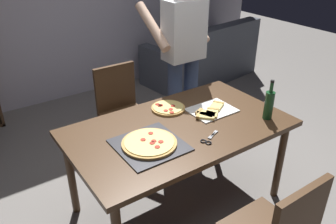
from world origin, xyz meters
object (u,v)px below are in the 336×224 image
object	(u,v)px
second_pizza_plain	(168,108)
kitchen_scissors	(209,139)
chair_far_side	(121,106)
person_serving_pizza	(183,53)
couch	(203,60)
dining_table	(179,134)
pepperoni_pizza_on_tray	(149,144)
wine_bottle	(269,104)

from	to	relation	value
second_pizza_plain	kitchen_scissors	bearing A→B (deg)	-93.14
chair_far_side	person_serving_pizza	world-z (taller)	person_serving_pizza
couch	kitchen_scissors	size ratio (longest dim) A/B	9.14
dining_table	couch	world-z (taller)	couch
couch	second_pizza_plain	bearing A→B (deg)	-136.72
second_pizza_plain	pepperoni_pizza_on_tray	bearing A→B (deg)	-137.97
dining_table	wine_bottle	size ratio (longest dim) A/B	5.21
chair_far_side	pepperoni_pizza_on_tray	xyz separation A→B (m)	(-0.32, -1.06, 0.25)
dining_table	wine_bottle	world-z (taller)	wine_bottle
chair_far_side	couch	bearing A→B (deg)	28.24
chair_far_side	kitchen_scissors	bearing A→B (deg)	-87.58
chair_far_side	second_pizza_plain	size ratio (longest dim) A/B	3.28
dining_table	pepperoni_pizza_on_tray	bearing A→B (deg)	-163.05
wine_bottle	dining_table	bearing A→B (deg)	155.25
pepperoni_pizza_on_tray	second_pizza_plain	size ratio (longest dim) A/B	1.59
chair_far_side	kitchen_scissors	world-z (taller)	chair_far_side
chair_far_side	wine_bottle	xyz separation A→B (m)	(0.63, -1.25, 0.36)
chair_far_side	couch	distance (m)	2.18
person_serving_pizza	pepperoni_pizza_on_tray	xyz separation A→B (m)	(-0.90, -0.84, -0.23)
wine_bottle	kitchen_scissors	bearing A→B (deg)	178.16
kitchen_scissors	second_pizza_plain	distance (m)	0.54
dining_table	pepperoni_pizza_on_tray	size ratio (longest dim) A/B	3.77
pepperoni_pizza_on_tray	second_pizza_plain	bearing A→B (deg)	42.03
pepperoni_pizza_on_tray	wine_bottle	size ratio (longest dim) A/B	1.38
pepperoni_pizza_on_tray	second_pizza_plain	xyz separation A→B (m)	(0.41, 0.37, -0.00)
couch	wine_bottle	xyz separation A→B (m)	(-1.28, -2.28, 0.57)
pepperoni_pizza_on_tray	kitchen_scissors	size ratio (longest dim) A/B	2.21
dining_table	couch	distance (m)	2.78
dining_table	chair_far_side	xyz separation A→B (m)	(0.00, 0.96, -0.17)
kitchen_scissors	chair_far_side	bearing A→B (deg)	92.42
second_pizza_plain	wine_bottle	bearing A→B (deg)	-45.52
person_serving_pizza	second_pizza_plain	bearing A→B (deg)	-136.17
wine_bottle	pepperoni_pizza_on_tray	bearing A→B (deg)	168.66
couch	pepperoni_pizza_on_tray	xyz separation A→B (m)	(-2.23, -2.09, 0.46)
person_serving_pizza	kitchen_scissors	size ratio (longest dim) A/B	8.88
dining_table	chair_far_side	bearing A→B (deg)	90.00
couch	kitchen_scissors	bearing A→B (deg)	-129.43
wine_bottle	second_pizza_plain	distance (m)	0.79
dining_table	kitchen_scissors	size ratio (longest dim) A/B	8.34
kitchen_scissors	second_pizza_plain	bearing A→B (deg)	86.86
couch	person_serving_pizza	size ratio (longest dim) A/B	1.03
pepperoni_pizza_on_tray	wine_bottle	bearing A→B (deg)	-11.34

